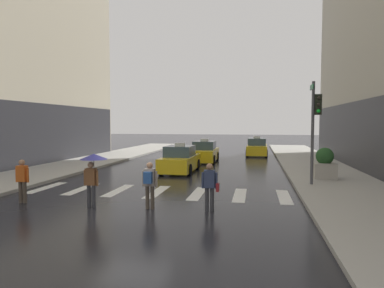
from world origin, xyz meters
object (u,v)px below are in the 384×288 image
object	(u,v)px
taxi_third	(257,148)
pedestrian_with_umbrella	(93,166)
traffic_light_pole	(315,118)
pedestrian_with_backpack	(149,182)
taxi_lead	(180,160)
taxi_second	(205,153)
pedestrian_plain_coat	(22,178)
pedestrian_with_handbag	(210,184)
planter_near_corner	(325,164)

from	to	relation	value
taxi_third	pedestrian_with_umbrella	world-z (taller)	pedestrian_with_umbrella
traffic_light_pole	pedestrian_with_backpack	distance (m)	8.59
taxi_lead	taxi_third	world-z (taller)	same
taxi_lead	taxi_second	bearing A→B (deg)	83.31
taxi_lead	traffic_light_pole	bearing A→B (deg)	-27.80
taxi_third	pedestrian_with_umbrella	distance (m)	21.87
traffic_light_pole	pedestrian_with_backpack	bearing A→B (deg)	-139.92
taxi_third	pedestrian_with_umbrella	size ratio (longest dim) A/B	2.35
pedestrian_plain_coat	pedestrian_with_backpack	bearing A→B (deg)	0.04
taxi_lead	pedestrian_with_umbrella	size ratio (longest dim) A/B	2.35
pedestrian_with_umbrella	pedestrian_with_handbag	size ratio (longest dim) A/B	1.18
pedestrian_with_handbag	taxi_lead	bearing A→B (deg)	108.72
traffic_light_pole	taxi_lead	size ratio (longest dim) A/B	1.05
traffic_light_pole	taxi_third	world-z (taller)	traffic_light_pole
taxi_lead	pedestrian_with_backpack	world-z (taller)	taxi_lead
planter_near_corner	pedestrian_with_umbrella	bearing A→B (deg)	-140.86
taxi_second	planter_near_corner	world-z (taller)	taxi_second
taxi_third	taxi_lead	bearing A→B (deg)	-111.86
pedestrian_plain_coat	pedestrian_with_handbag	bearing A→B (deg)	0.73
taxi_third	planter_near_corner	distance (m)	14.03
traffic_light_pole	taxi_lead	distance (m)	8.63
planter_near_corner	taxi_third	bearing A→B (deg)	104.19
traffic_light_pole	pedestrian_plain_coat	world-z (taller)	traffic_light_pole
pedestrian_with_backpack	pedestrian_plain_coat	world-z (taller)	same
taxi_second	pedestrian_with_handbag	distance (m)	15.02
taxi_second	pedestrian_plain_coat	size ratio (longest dim) A/B	2.76
traffic_light_pole	taxi_second	size ratio (longest dim) A/B	1.05
taxi_second	pedestrian_with_handbag	bearing A→B (deg)	-80.77
taxi_second	pedestrian_plain_coat	xyz separation A→B (m)	(-4.70, -14.92, 0.21)
taxi_lead	taxi_third	xyz separation A→B (m)	(4.70, 11.71, 0.00)
pedestrian_with_umbrella	pedestrian_with_handbag	xyz separation A→B (m)	(4.14, 0.29, -0.58)
pedestrian_with_handbag	planter_near_corner	world-z (taller)	planter_near_corner
pedestrian_with_umbrella	planter_near_corner	world-z (taller)	pedestrian_with_umbrella
traffic_light_pole	pedestrian_with_umbrella	world-z (taller)	traffic_light_pole
taxi_second	planter_near_corner	xyz separation A→B (m)	(7.46, -7.63, 0.15)
taxi_lead	pedestrian_with_backpack	bearing A→B (deg)	-84.01
taxi_third	pedestrian_with_backpack	bearing A→B (deg)	-100.13
taxi_second	pedestrian_with_backpack	size ratio (longest dim) A/B	2.76
taxi_lead	taxi_second	world-z (taller)	same
traffic_light_pole	pedestrian_plain_coat	xyz separation A→B (m)	(-11.33, -5.33, -2.32)
pedestrian_with_umbrella	pedestrian_plain_coat	xyz separation A→B (m)	(-2.97, 0.20, -0.58)
pedestrian_with_backpack	pedestrian_with_handbag	world-z (taller)	same
pedestrian_with_umbrella	pedestrian_plain_coat	world-z (taller)	pedestrian_with_umbrella
pedestrian_plain_coat	planter_near_corner	distance (m)	14.18
pedestrian_plain_coat	planter_near_corner	bearing A→B (deg)	30.92
traffic_light_pole	taxi_lead	world-z (taller)	traffic_light_pole
taxi_second	taxi_third	bearing A→B (deg)	56.03
taxi_second	pedestrian_with_handbag	size ratio (longest dim) A/B	2.76
pedestrian_plain_coat	planter_near_corner	xyz separation A→B (m)	(12.17, 7.29, -0.07)
pedestrian_with_handbag	pedestrian_with_backpack	bearing A→B (deg)	-177.65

